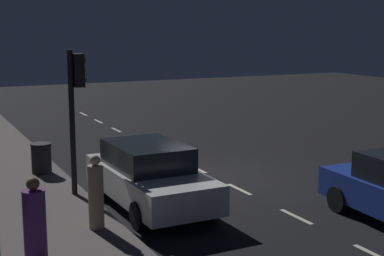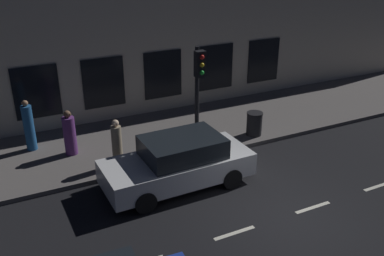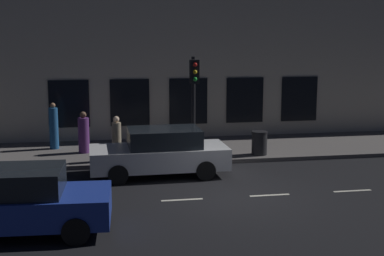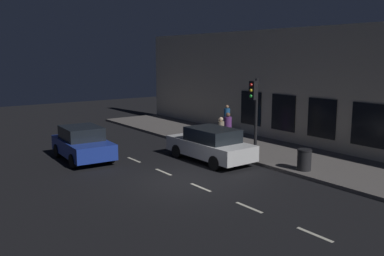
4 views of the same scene
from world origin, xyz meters
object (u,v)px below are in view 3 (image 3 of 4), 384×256
Objects in this scene: pedestrian_1 at (84,134)px; pedestrian_2 at (117,140)px; traffic_light at (194,90)px; trash_bin at (259,143)px; parked_car_0 at (24,201)px; pedestrian_0 at (54,127)px; parked_car_1 at (160,152)px.

pedestrian_2 is (-1.52, -1.20, 0.03)m from pedestrian_1.
traffic_light is 4.16× the size of trash_bin.
parked_car_0 is (-6.14, 5.15, -1.91)m from traffic_light.
parked_car_0 is 10.14m from trash_bin.
pedestrian_0 reaches higher than pedestrian_1.
trash_bin is at bearing -80.98° from traffic_light.
parked_car_0 is 6.04m from parked_car_1.
pedestrian_0 is (4.26, 3.75, 0.21)m from parked_car_1.
traffic_light is at bearing 105.48° from pedestrian_1.
parked_car_0 and parked_car_1 have the same top height.
parked_car_0 is 2.53× the size of pedestrian_1.
trash_bin is at bearing -146.31° from pedestrian_2.
pedestrian_2 is at bearing -119.17° from pedestrian_0.
pedestrian_0 is (8.99, -0.02, 0.21)m from parked_car_0.
parked_car_0 is at bearing 140.00° from traffic_light.
pedestrian_1 is at bearing 174.66° from parked_car_0.
pedestrian_2 reaches higher than trash_bin.
parked_car_0 is 8.12m from pedestrian_1.
pedestrian_2 reaches higher than pedestrian_1.
parked_car_1 is (4.73, -3.77, 0.00)m from parked_car_0.
parked_car_0 is 0.89× the size of parked_car_1.
parked_car_1 is 5.09× the size of trash_bin.
pedestrian_1 is (-0.95, -1.18, -0.13)m from pedestrian_0.
pedestrian_1 reaches higher than trash_bin.
pedestrian_1 is at bearing 36.82° from parked_car_1.
parked_car_0 is 4.50× the size of trash_bin.
parked_car_1 is at bearing 135.60° from traffic_light.
pedestrian_0 reaches higher than pedestrian_2.
parked_car_0 is at bearing 103.00° from pedestrian_2.
pedestrian_2 is 1.81× the size of trash_bin.
pedestrian_0 is at bearing -176.95° from parked_car_0.
traffic_light is 2.30× the size of pedestrian_2.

